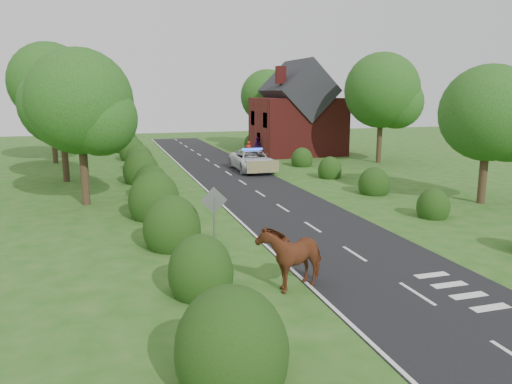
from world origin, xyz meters
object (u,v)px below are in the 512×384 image
object	(u,v)px
road_sign	(214,209)
cow	(291,260)
police_van	(252,160)
pedestrian_red	(248,150)
pedestrian_purple	(257,147)

from	to	relation	value
road_sign	cow	xyz separation A→B (m)	(1.57, -4.20, -0.80)
road_sign	police_van	world-z (taller)	road_sign
cow	pedestrian_red	distance (m)	30.90
road_sign	pedestrian_purple	xyz separation A→B (m)	(10.13, 27.26, -0.74)
police_van	pedestrian_red	xyz separation A→B (m)	(1.72, 7.04, -0.00)
road_sign	cow	world-z (taller)	road_sign
road_sign	pedestrian_red	size ratio (longest dim) A/B	1.57
road_sign	pedestrian_purple	size ratio (longest dim) A/B	1.38
road_sign	police_van	xyz separation A→B (m)	(7.12, 18.80, -0.84)
pedestrian_purple	road_sign	bearing A→B (deg)	94.65
pedestrian_purple	pedestrian_red	bearing A→B (deg)	73.04
police_van	pedestrian_purple	bearing A→B (deg)	71.58
pedestrian_red	police_van	bearing A→B (deg)	75.99
cow	police_van	distance (m)	23.66
pedestrian_purple	police_van	bearing A→B (deg)	95.49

